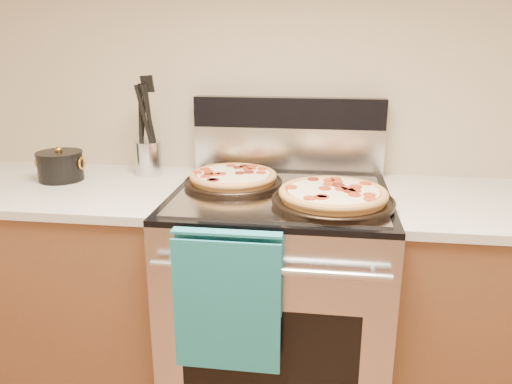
# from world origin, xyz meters

# --- Properties ---
(wall_back) EXTENTS (4.00, 0.00, 4.00)m
(wall_back) POSITION_xyz_m (0.00, 2.00, 1.35)
(wall_back) COLOR #BFAD8A
(wall_back) RESTS_ON ground
(range_body) EXTENTS (0.76, 0.68, 0.90)m
(range_body) POSITION_xyz_m (0.00, 1.65, 0.45)
(range_body) COLOR #B7B7BC
(range_body) RESTS_ON ground
(oven_window) EXTENTS (0.56, 0.01, 0.40)m
(oven_window) POSITION_xyz_m (0.00, 1.31, 0.45)
(oven_window) COLOR black
(oven_window) RESTS_ON range_body
(cooktop) EXTENTS (0.76, 0.68, 0.02)m
(cooktop) POSITION_xyz_m (0.00, 1.65, 0.91)
(cooktop) COLOR black
(cooktop) RESTS_ON range_body
(backsplash_lower) EXTENTS (0.76, 0.06, 0.18)m
(backsplash_lower) POSITION_xyz_m (0.00, 1.96, 1.01)
(backsplash_lower) COLOR silver
(backsplash_lower) RESTS_ON cooktop
(backsplash_upper) EXTENTS (0.76, 0.06, 0.12)m
(backsplash_upper) POSITION_xyz_m (0.00, 1.96, 1.16)
(backsplash_upper) COLOR black
(backsplash_upper) RESTS_ON backsplash_lower
(oven_handle) EXTENTS (0.70, 0.03, 0.03)m
(oven_handle) POSITION_xyz_m (0.00, 1.27, 0.80)
(oven_handle) COLOR silver
(oven_handle) RESTS_ON range_body
(dish_towel) EXTENTS (0.32, 0.05, 0.42)m
(dish_towel) POSITION_xyz_m (-0.12, 1.27, 0.70)
(dish_towel) COLOR #1C638F
(dish_towel) RESTS_ON oven_handle
(foil_sheet) EXTENTS (0.70, 0.55, 0.01)m
(foil_sheet) POSITION_xyz_m (0.00, 1.62, 0.92)
(foil_sheet) COLOR gray
(foil_sheet) RESTS_ON cooktop
(cabinet_left) EXTENTS (1.00, 0.62, 0.88)m
(cabinet_left) POSITION_xyz_m (-0.88, 1.68, 0.44)
(cabinet_left) COLOR brown
(cabinet_left) RESTS_ON ground
(countertop_left) EXTENTS (1.02, 0.64, 0.03)m
(countertop_left) POSITION_xyz_m (-0.88, 1.68, 0.90)
(countertop_left) COLOR beige
(countertop_left) RESTS_ON cabinet_left
(pepperoni_pizza_back) EXTENTS (0.42, 0.42, 0.05)m
(pepperoni_pizza_back) POSITION_xyz_m (-0.18, 1.71, 0.95)
(pepperoni_pizza_back) COLOR #C2783B
(pepperoni_pizza_back) RESTS_ON foil_sheet
(pepperoni_pizza_front) EXTENTS (0.41, 0.41, 0.05)m
(pepperoni_pizza_front) POSITION_xyz_m (0.18, 1.53, 0.95)
(pepperoni_pizza_front) COLOR #C2783B
(pepperoni_pizza_front) RESTS_ON foil_sheet
(utensil_crock) EXTENTS (0.13, 0.13, 0.14)m
(utensil_crock) POSITION_xyz_m (-0.56, 1.87, 0.98)
(utensil_crock) COLOR silver
(utensil_crock) RESTS_ON countertop_left
(saucepan) EXTENTS (0.17, 0.17, 0.10)m
(saucepan) POSITION_xyz_m (-0.87, 1.74, 0.96)
(saucepan) COLOR black
(saucepan) RESTS_ON countertop_left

